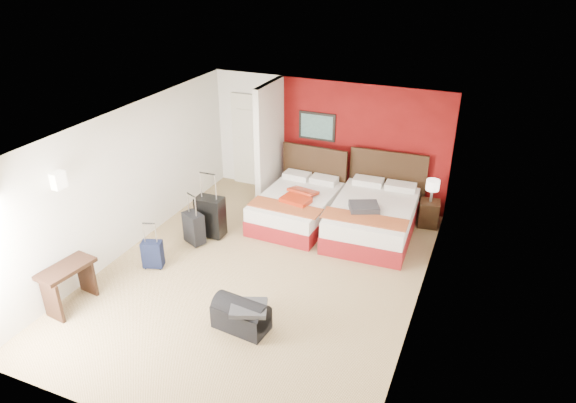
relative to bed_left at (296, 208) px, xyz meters
The scene contains 17 objects.
ground 1.94m from the bed_left, 86.02° to the right, with size 6.50×6.50×0.00m, color tan.
room_walls 1.68m from the bed_left, 158.58° to the right, with size 5.02×6.52×2.50m.
red_accent_panel 1.85m from the bed_left, 56.06° to the left, with size 3.50×0.04×2.50m, color maroon.
partition_wall 1.47m from the bed_left, 141.38° to the left, with size 0.12×1.20×2.50m, color silver.
entry_door 2.19m from the bed_left, 141.58° to the left, with size 0.82×0.06×2.05m, color silver.
bed_left is the anchor object (origin of this frame).
bed_right 1.48m from the bed_left, ahead, with size 1.45×2.08×0.62m, color silver.
red_suitcase_open 0.36m from the bed_left, 45.00° to the right, with size 0.53×0.73×0.09m, color #AD290E.
jacket_bundle 1.45m from the bed_left, ahead, with size 0.51×0.41×0.12m, color #37363B.
nightstand 2.54m from the bed_left, 19.16° to the left, with size 0.36×0.36×0.51m, color black.
table_lamp 2.58m from the bed_left, 19.16° to the left, with size 0.25×0.25×0.44m, color silver.
suitcase_black 1.68m from the bed_left, 138.00° to the right, with size 0.50×0.31×0.75m, color black.
suitcase_charcoal 2.03m from the bed_left, 133.35° to the right, with size 0.39×0.24×0.57m, color black.
suitcase_navy 2.90m from the bed_left, 123.62° to the right, with size 0.33×0.20×0.46m, color black.
duffel_bag 3.25m from the bed_left, 81.96° to the right, with size 0.77×0.41×0.39m, color black.
jacket_draped 3.33m from the bed_left, 79.52° to the right, with size 0.50×0.42×0.07m, color #313236.
desk 4.30m from the bed_left, 119.52° to the right, with size 0.41×0.82×0.68m, color black.
Camera 1 is at (3.15, -6.39, 4.86)m, focal length 32.32 mm.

